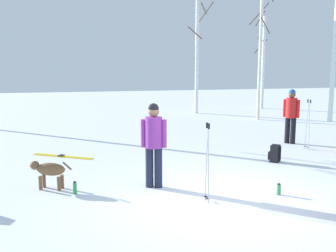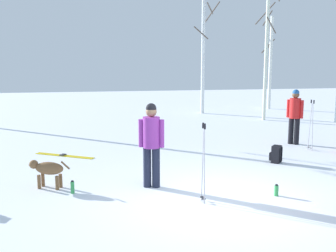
{
  "view_description": "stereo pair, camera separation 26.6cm",
  "coord_description": "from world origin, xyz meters",
  "px_view_note": "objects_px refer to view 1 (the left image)",
  "views": [
    {
      "loc": [
        -2.57,
        -6.28,
        2.46
      ],
      "look_at": [
        -0.37,
        2.65,
        1.0
      ],
      "focal_mm": 41.25,
      "sensor_mm": 36.0,
      "label": 1
    },
    {
      "loc": [
        -2.31,
        -6.34,
        2.46
      ],
      "look_at": [
        -0.37,
        2.65,
        1.0
      ],
      "focal_mm": 41.25,
      "sensor_mm": 36.0,
      "label": 2
    }
  ],
  "objects_px": {
    "birch_tree_2": "(261,46)",
    "backpack_2": "(275,154)",
    "dog": "(49,170)",
    "person_0": "(154,140)",
    "ski_poles_0": "(308,123)",
    "birch_tree_1": "(197,44)",
    "ski_poles_1": "(207,160)",
    "birch_tree_3": "(263,61)",
    "person_1": "(291,113)",
    "water_bottle_1": "(279,189)",
    "ski_pair_lying_0": "(62,156)",
    "water_bottle_0": "(75,188)",
    "birch_tree_4": "(336,29)"
  },
  "relations": [
    {
      "from": "birch_tree_3",
      "to": "backpack_2",
      "type": "bearing_deg",
      "value": -115.78
    },
    {
      "from": "backpack_2",
      "to": "birch_tree_1",
      "type": "bearing_deg",
      "value": 83.32
    },
    {
      "from": "person_1",
      "to": "backpack_2",
      "type": "xyz_separation_m",
      "value": [
        -1.66,
        -2.02,
        -0.77
      ]
    },
    {
      "from": "dog",
      "to": "birch_tree_1",
      "type": "relative_size",
      "value": 0.12
    },
    {
      "from": "water_bottle_1",
      "to": "birch_tree_4",
      "type": "distance_m",
      "value": 11.5
    },
    {
      "from": "ski_poles_1",
      "to": "backpack_2",
      "type": "distance_m",
      "value": 3.58
    },
    {
      "from": "person_0",
      "to": "ski_poles_0",
      "type": "distance_m",
      "value": 5.66
    },
    {
      "from": "person_0",
      "to": "birch_tree_1",
      "type": "distance_m",
      "value": 12.52
    },
    {
      "from": "person_0",
      "to": "ski_pair_lying_0",
      "type": "relative_size",
      "value": 1.06
    },
    {
      "from": "backpack_2",
      "to": "water_bottle_0",
      "type": "xyz_separation_m",
      "value": [
        -4.99,
        -1.35,
        -0.09
      ]
    },
    {
      "from": "backpack_2",
      "to": "birch_tree_1",
      "type": "distance_m",
      "value": 10.66
    },
    {
      "from": "person_0",
      "to": "water_bottle_1",
      "type": "relative_size",
      "value": 7.64
    },
    {
      "from": "water_bottle_0",
      "to": "birch_tree_4",
      "type": "relative_size",
      "value": 0.03
    },
    {
      "from": "ski_poles_0",
      "to": "birch_tree_4",
      "type": "distance_m",
      "value": 7.09
    },
    {
      "from": "person_0",
      "to": "water_bottle_1",
      "type": "bearing_deg",
      "value": -24.95
    },
    {
      "from": "dog",
      "to": "birch_tree_2",
      "type": "relative_size",
      "value": 0.13
    },
    {
      "from": "ski_pair_lying_0",
      "to": "ski_poles_1",
      "type": "distance_m",
      "value": 5.03
    },
    {
      "from": "ski_poles_0",
      "to": "ski_poles_1",
      "type": "relative_size",
      "value": 1.01
    },
    {
      "from": "person_1",
      "to": "person_0",
      "type": "bearing_deg",
      "value": -146.96
    },
    {
      "from": "dog",
      "to": "ski_poles_0",
      "type": "height_order",
      "value": "ski_poles_0"
    },
    {
      "from": "person_1",
      "to": "ski_poles_0",
      "type": "bearing_deg",
      "value": -88.39
    },
    {
      "from": "dog",
      "to": "birch_tree_2",
      "type": "bearing_deg",
      "value": 43.06
    },
    {
      "from": "birch_tree_3",
      "to": "water_bottle_1",
      "type": "bearing_deg",
      "value": -116.07
    },
    {
      "from": "dog",
      "to": "birch_tree_2",
      "type": "distance_m",
      "value": 12.21
    },
    {
      "from": "water_bottle_1",
      "to": "birch_tree_3",
      "type": "relative_size",
      "value": 0.04
    },
    {
      "from": "birch_tree_3",
      "to": "person_1",
      "type": "bearing_deg",
      "value": -112.29
    },
    {
      "from": "backpack_2",
      "to": "water_bottle_1",
      "type": "bearing_deg",
      "value": -117.48
    },
    {
      "from": "birch_tree_2",
      "to": "birch_tree_4",
      "type": "height_order",
      "value": "birch_tree_4"
    },
    {
      "from": "ski_poles_1",
      "to": "person_0",
      "type": "bearing_deg",
      "value": 126.14
    },
    {
      "from": "person_1",
      "to": "water_bottle_0",
      "type": "relative_size",
      "value": 6.73
    },
    {
      "from": "dog",
      "to": "ski_poles_0",
      "type": "relative_size",
      "value": 0.57
    },
    {
      "from": "dog",
      "to": "birch_tree_4",
      "type": "bearing_deg",
      "value": 30.55
    },
    {
      "from": "birch_tree_1",
      "to": "birch_tree_3",
      "type": "xyz_separation_m",
      "value": [
        4.28,
        1.22,
        -0.82
      ]
    },
    {
      "from": "ski_pair_lying_0",
      "to": "birch_tree_4",
      "type": "distance_m",
      "value": 12.55
    },
    {
      "from": "dog",
      "to": "water_bottle_1",
      "type": "distance_m",
      "value": 4.52
    },
    {
      "from": "birch_tree_2",
      "to": "backpack_2",
      "type": "bearing_deg",
      "value": -113.82
    },
    {
      "from": "ski_poles_1",
      "to": "birch_tree_3",
      "type": "bearing_deg",
      "value": 59.21
    },
    {
      "from": "person_0",
      "to": "birch_tree_4",
      "type": "distance_m",
      "value": 12.14
    },
    {
      "from": "birch_tree_1",
      "to": "birch_tree_2",
      "type": "height_order",
      "value": "birch_tree_1"
    },
    {
      "from": "person_1",
      "to": "dog",
      "type": "relative_size",
      "value": 2.04
    },
    {
      "from": "ski_poles_1",
      "to": "person_1",
      "type": "bearing_deg",
      "value": 45.22
    },
    {
      "from": "person_1",
      "to": "ski_poles_0",
      "type": "relative_size",
      "value": 1.17
    },
    {
      "from": "person_0",
      "to": "birch_tree_1",
      "type": "bearing_deg",
      "value": 67.92
    },
    {
      "from": "person_0",
      "to": "ski_poles_1",
      "type": "distance_m",
      "value": 1.31
    },
    {
      "from": "person_0",
      "to": "backpack_2",
      "type": "xyz_separation_m",
      "value": [
        3.43,
        1.28,
        -0.77
      ]
    },
    {
      "from": "birch_tree_2",
      "to": "birch_tree_4",
      "type": "relative_size",
      "value": 0.82
    },
    {
      "from": "ski_pair_lying_0",
      "to": "water_bottle_1",
      "type": "distance_m",
      "value": 5.87
    },
    {
      "from": "dog",
      "to": "person_0",
      "type": "bearing_deg",
      "value": -10.49
    },
    {
      "from": "water_bottle_1",
      "to": "dog",
      "type": "bearing_deg",
      "value": 161.71
    },
    {
      "from": "person_1",
      "to": "water_bottle_0",
      "type": "height_order",
      "value": "person_1"
    }
  ]
}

